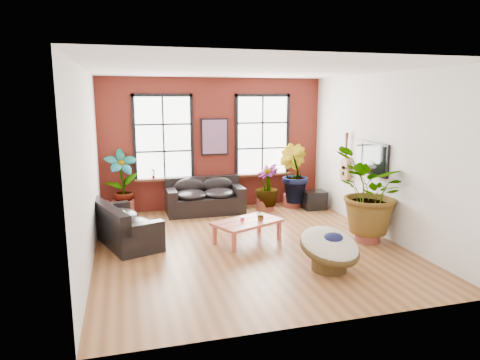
# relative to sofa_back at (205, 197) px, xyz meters

# --- Properties ---
(room) EXTENTS (6.04, 6.54, 3.54)m
(room) POSITION_rel_sofa_back_xyz_m (0.37, -2.63, 1.33)
(room) COLOR brown
(room) RESTS_ON ground
(sofa_back) EXTENTS (1.99, 0.97, 0.91)m
(sofa_back) POSITION_rel_sofa_back_xyz_m (0.00, 0.00, 0.00)
(sofa_back) COLOR black
(sofa_back) RESTS_ON ground
(sofa_left) EXTENTS (1.53, 2.28, 0.83)m
(sofa_left) POSITION_rel_sofa_back_xyz_m (-2.10, -1.90, -0.04)
(sofa_left) COLOR black
(sofa_left) RESTS_ON ground
(coffee_table) EXTENTS (1.60, 1.30, 0.54)m
(coffee_table) POSITION_rel_sofa_back_xyz_m (0.44, -2.54, -0.02)
(coffee_table) COLOR #BA5543
(coffee_table) RESTS_ON ground
(papasan_chair) EXTENTS (1.34, 1.34, 0.80)m
(papasan_chair) POSITION_rel_sofa_back_xyz_m (1.39, -4.38, -0.00)
(papasan_chair) COLOR #48351A
(papasan_chair) RESTS_ON ground
(poster) EXTENTS (0.74, 0.06, 0.98)m
(poster) POSITION_rel_sofa_back_xyz_m (0.37, 0.41, 1.54)
(poster) COLOR black
(poster) RESTS_ON room
(tv_wall_unit) EXTENTS (0.13, 1.86, 1.20)m
(tv_wall_unit) POSITION_rel_sofa_back_xyz_m (3.31, -2.18, 1.13)
(tv_wall_unit) COLOR black
(tv_wall_unit) RESTS_ON room
(media_box) EXTENTS (0.61, 0.51, 0.49)m
(media_box) POSITION_rel_sofa_back_xyz_m (2.94, -0.44, -0.17)
(media_box) COLOR black
(media_box) RESTS_ON ground
(pot_back_left) EXTENTS (0.70, 0.70, 0.41)m
(pot_back_left) POSITION_rel_sofa_back_xyz_m (-2.07, 0.20, -0.21)
(pot_back_left) COLOR brown
(pot_back_left) RESTS_ON ground
(pot_back_right) EXTENTS (0.62, 0.62, 0.36)m
(pot_back_right) POSITION_rel_sofa_back_xyz_m (2.46, -0.05, -0.23)
(pot_back_right) COLOR brown
(pot_back_right) RESTS_ON ground
(pot_right_wall) EXTENTS (0.55, 0.55, 0.37)m
(pot_right_wall) POSITION_rel_sofa_back_xyz_m (2.86, -3.22, -0.23)
(pot_right_wall) COLOR brown
(pot_right_wall) RESTS_ON ground
(pot_mid) EXTENTS (0.51, 0.51, 0.34)m
(pot_mid) POSITION_rel_sofa_back_xyz_m (1.60, -0.25, -0.24)
(pot_mid) COLOR brown
(pot_mid) RESTS_ON ground
(floor_plant_back_left) EXTENTS (0.92, 0.71, 1.57)m
(floor_plant_back_left) POSITION_rel_sofa_back_xyz_m (-2.07, 0.20, 0.52)
(floor_plant_back_left) COLOR #154011
(floor_plant_back_left) RESTS_ON ground
(floor_plant_back_right) EXTENTS (0.99, 1.08, 1.59)m
(floor_plant_back_right) POSITION_rel_sofa_back_xyz_m (2.45, -0.09, 0.53)
(floor_plant_back_right) COLOR #154011
(floor_plant_back_right) RESTS_ON ground
(floor_plant_right_wall) EXTENTS (2.14, 2.15, 1.81)m
(floor_plant_right_wall) POSITION_rel_sofa_back_xyz_m (2.89, -3.23, 0.65)
(floor_plant_right_wall) COLOR #154011
(floor_plant_right_wall) RESTS_ON ground
(floor_plant_mid) EXTENTS (0.84, 0.84, 1.09)m
(floor_plant_mid) POSITION_rel_sofa_back_xyz_m (1.63, -0.29, 0.27)
(floor_plant_mid) COLOR #154011
(floor_plant_mid) RESTS_ON ground
(table_plant) EXTENTS (0.26, 0.24, 0.25)m
(table_plant) POSITION_rel_sofa_back_xyz_m (0.71, -2.61, 0.16)
(table_plant) COLOR #154011
(table_plant) RESTS_ON coffee_table
(sill_plant_left) EXTENTS (0.17, 0.17, 0.27)m
(sill_plant_left) POSITION_rel_sofa_back_xyz_m (-1.28, 0.36, 0.62)
(sill_plant_left) COLOR #154011
(sill_plant_left) RESTS_ON room
(sill_plant_right) EXTENTS (0.19, 0.19, 0.27)m
(sill_plant_right) POSITION_rel_sofa_back_xyz_m (2.07, 0.36, 0.62)
(sill_plant_right) COLOR #154011
(sill_plant_right) RESTS_ON room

